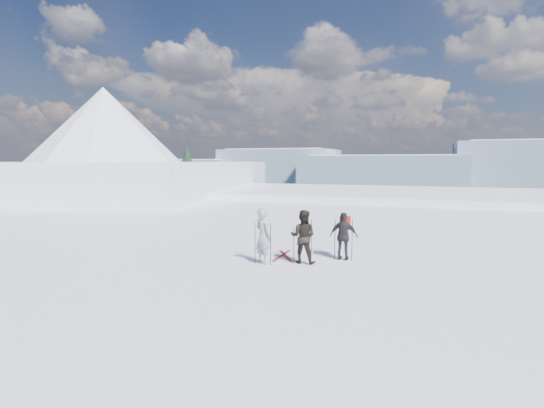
{
  "coord_description": "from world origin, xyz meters",
  "views": [
    {
      "loc": [
        1.58,
        -8.43,
        3.12
      ],
      "look_at": [
        -2.54,
        3.0,
        1.88
      ],
      "focal_mm": 28.0,
      "sensor_mm": 36.0,
      "label": 1
    }
  ],
  "objects_px": {
    "skier_grey": "(263,236)",
    "skier_pack": "(344,236)",
    "skis_loose": "(284,256)",
    "skier_dark": "(303,237)"
  },
  "relations": [
    {
      "from": "skier_grey",
      "to": "skis_loose",
      "type": "xyz_separation_m",
      "value": [
        0.29,
        1.13,
        -0.83
      ]
    },
    {
      "from": "skier_dark",
      "to": "skier_grey",
      "type": "bearing_deg",
      "value": 18.73
    },
    {
      "from": "skier_pack",
      "to": "skier_grey",
      "type": "bearing_deg",
      "value": 29.61
    },
    {
      "from": "skier_pack",
      "to": "skis_loose",
      "type": "bearing_deg",
      "value": 4.24
    },
    {
      "from": "skier_grey",
      "to": "skier_pack",
      "type": "bearing_deg",
      "value": -116.94
    },
    {
      "from": "skier_pack",
      "to": "skis_loose",
      "type": "xyz_separation_m",
      "value": [
        -1.93,
        -0.17,
        -0.74
      ]
    },
    {
      "from": "skier_dark",
      "to": "skis_loose",
      "type": "relative_size",
      "value": 0.96
    },
    {
      "from": "skier_dark",
      "to": "skier_pack",
      "type": "relative_size",
      "value": 1.08
    },
    {
      "from": "skier_grey",
      "to": "skier_pack",
      "type": "distance_m",
      "value": 2.58
    },
    {
      "from": "skier_grey",
      "to": "skier_pack",
      "type": "relative_size",
      "value": 1.12
    }
  ]
}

